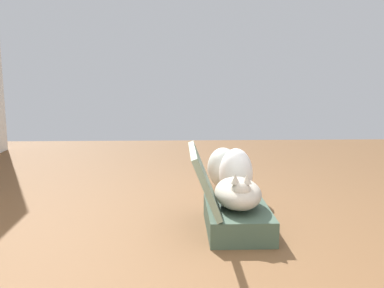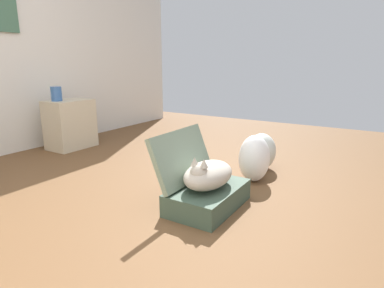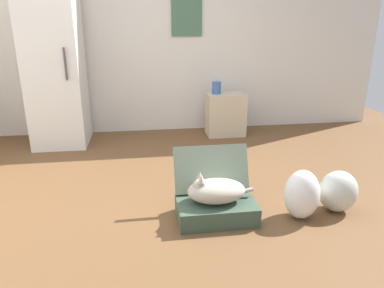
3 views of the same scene
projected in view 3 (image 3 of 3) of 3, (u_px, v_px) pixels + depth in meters
name	position (u px, v px, depth m)	size (l,w,h in m)	color
ground_plane	(164.00, 204.00, 2.96)	(7.68, 7.68, 0.00)	brown
wall_back	(149.00, 33.00, 4.66)	(6.40, 0.15, 2.60)	silver
suitcase_base	(216.00, 210.00, 2.73)	(0.59, 0.38, 0.15)	#384C3D
suitcase_lid	(211.00, 169.00, 2.84)	(0.59, 0.38, 0.04)	gray
cat	(215.00, 190.00, 2.67)	(0.52, 0.28, 0.23)	#B2A899
plastic_bag_white	(302.00, 194.00, 2.71)	(0.27, 0.25, 0.39)	white
plastic_bag_clear	(338.00, 191.00, 2.82)	(0.30, 0.26, 0.34)	silver
refrigerator	(55.00, 69.00, 4.20)	(0.62, 0.70, 1.83)	silver
side_table	(225.00, 114.00, 4.74)	(0.49, 0.34, 0.55)	beige
vase_tall	(216.00, 88.00, 4.63)	(0.12, 0.12, 0.16)	#38609E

